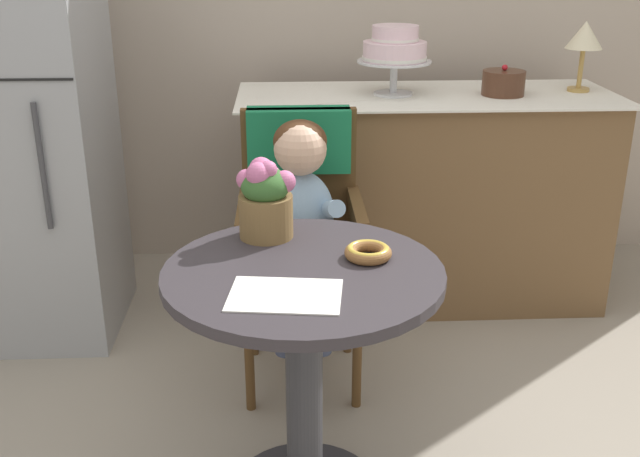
# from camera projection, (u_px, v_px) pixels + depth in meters

# --- Properties ---
(cafe_table) EXTENTS (0.72, 0.72, 0.72)m
(cafe_table) POSITION_uv_depth(u_px,v_px,m) (304.00, 342.00, 1.96)
(cafe_table) COLOR #332D33
(cafe_table) RESTS_ON ground
(wicker_chair) EXTENTS (0.42, 0.45, 0.95)m
(wicker_chair) POSITION_uv_depth(u_px,v_px,m) (300.00, 204.00, 2.58)
(wicker_chair) COLOR brown
(wicker_chair) RESTS_ON ground
(seated_child) EXTENTS (0.27, 0.32, 0.73)m
(seated_child) POSITION_uv_depth(u_px,v_px,m) (301.00, 209.00, 2.42)
(seated_child) COLOR #8CADCC
(seated_child) RESTS_ON ground
(paper_napkin) EXTENTS (0.28, 0.22, 0.00)m
(paper_napkin) POSITION_uv_depth(u_px,v_px,m) (285.00, 295.00, 1.74)
(paper_napkin) COLOR white
(paper_napkin) RESTS_ON cafe_table
(donut_front) EXTENTS (0.12, 0.12, 0.03)m
(donut_front) POSITION_uv_depth(u_px,v_px,m) (368.00, 252.00, 1.94)
(donut_front) COLOR #936033
(donut_front) RESTS_ON cafe_table
(flower_vase) EXTENTS (0.16, 0.15, 0.23)m
(flower_vase) POSITION_uv_depth(u_px,v_px,m) (265.00, 197.00, 2.05)
(flower_vase) COLOR brown
(flower_vase) RESTS_ON cafe_table
(display_counter) EXTENTS (1.56, 0.62, 0.90)m
(display_counter) POSITION_uv_depth(u_px,v_px,m) (422.00, 197.00, 3.22)
(display_counter) COLOR brown
(display_counter) RESTS_ON ground
(tiered_cake_stand) EXTENTS (0.30, 0.30, 0.28)m
(tiered_cake_stand) POSITION_uv_depth(u_px,v_px,m) (395.00, 49.00, 2.98)
(tiered_cake_stand) COLOR silver
(tiered_cake_stand) RESTS_ON display_counter
(round_layer_cake) EXTENTS (0.17, 0.17, 0.12)m
(round_layer_cake) POSITION_uv_depth(u_px,v_px,m) (503.00, 83.00, 3.02)
(round_layer_cake) COLOR #4C2D1E
(round_layer_cake) RESTS_ON display_counter
(table_lamp) EXTENTS (0.15, 0.15, 0.28)m
(table_lamp) POSITION_uv_depth(u_px,v_px,m) (585.00, 38.00, 3.04)
(table_lamp) COLOR #B28C47
(table_lamp) RESTS_ON display_counter
(refrigerator) EXTENTS (0.64, 0.63, 1.70)m
(refrigerator) POSITION_uv_depth(u_px,v_px,m) (17.00, 122.00, 2.81)
(refrigerator) COLOR #9EA0A5
(refrigerator) RESTS_ON ground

